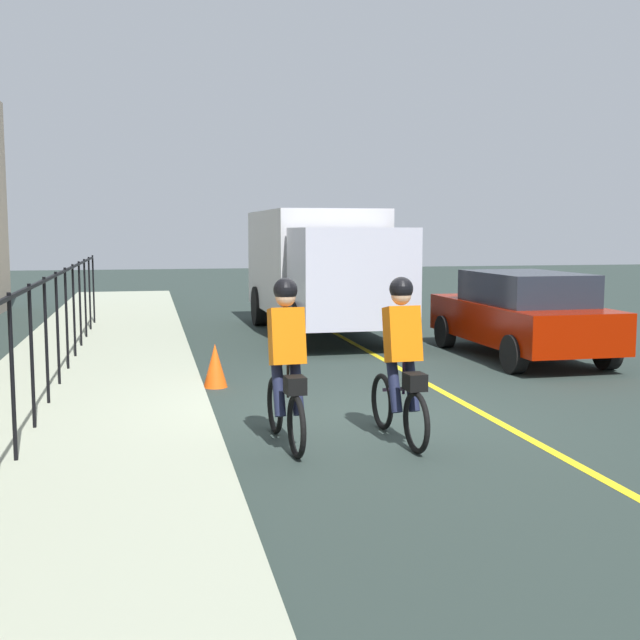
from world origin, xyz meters
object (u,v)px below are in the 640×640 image
object	(u,v)px
cyclist_follow	(286,363)
patrol_sedan	(521,313)
cyclist_lead	(401,361)
traffic_cone_near	(215,365)
box_truck_background	(321,265)

from	to	relation	value
cyclist_follow	patrol_sedan	distance (m)	7.24
cyclist_lead	traffic_cone_near	distance (m)	4.00
box_truck_background	cyclist_follow	bearing A→B (deg)	-15.31
box_truck_background	cyclist_lead	bearing A→B (deg)	-7.74
traffic_cone_near	cyclist_follow	bearing A→B (deg)	-172.14
box_truck_background	traffic_cone_near	distance (m)	6.58
patrol_sedan	cyclist_follow	bearing A→B (deg)	133.33
patrol_sedan	traffic_cone_near	world-z (taller)	patrol_sedan
cyclist_follow	patrol_sedan	size ratio (longest dim) A/B	0.41
cyclist_lead	traffic_cone_near	size ratio (longest dim) A/B	2.79
cyclist_follow	patrol_sedan	xyz separation A→B (m)	(5.03, -5.21, -0.09)
traffic_cone_near	cyclist_lead	bearing A→B (deg)	-153.95
cyclist_follow	traffic_cone_near	size ratio (longest dim) A/B	2.79
patrol_sedan	traffic_cone_near	bearing A→B (deg)	104.69
cyclist_lead	patrol_sedan	world-z (taller)	cyclist_lead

